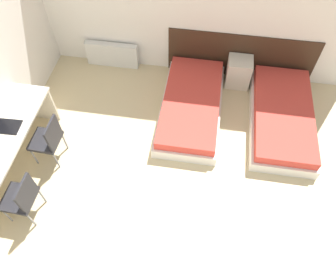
{
  "coord_description": "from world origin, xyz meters",
  "views": [
    {
      "loc": [
        0.42,
        -0.27,
        4.31
      ],
      "look_at": [
        0.0,
        2.4,
        0.55
      ],
      "focal_mm": 35.0,
      "sensor_mm": 36.0,
      "label": 1
    }
  ],
  "objects": [
    {
      "name": "chair_near_laptop",
      "position": [
        -1.7,
        2.12,
        0.47
      ],
      "size": [
        0.42,
        0.42,
        0.84
      ],
      "rotation": [
        0.0,
        0.0,
        -0.03
      ],
      "color": "#232328",
      "rests_on": "ground_plane"
    },
    {
      "name": "laptop",
      "position": [
        -2.2,
        2.05,
        0.83
      ],
      "size": [
        0.36,
        0.26,
        0.35
      ],
      "rotation": [
        0.0,
        0.0,
        0.05
      ],
      "color": "black",
      "rests_on": "desk"
    },
    {
      "name": "bed_near_window",
      "position": [
        0.25,
        3.32,
        0.17
      ],
      "size": [
        0.99,
        2.01,
        0.34
      ],
      "color": "silver",
      "rests_on": "ground_plane"
    },
    {
      "name": "headboard_panel",
      "position": [
        0.99,
        4.36,
        0.44
      ],
      "size": [
        2.57,
        0.03,
        0.89
      ],
      "color": "#382316",
      "rests_on": "ground_plane"
    },
    {
      "name": "radiator",
      "position": [
        -1.35,
        4.28,
        0.24
      ],
      "size": [
        0.97,
        0.12,
        0.48
      ],
      "color": "silver",
      "rests_on": "ground_plane"
    },
    {
      "name": "chair_near_notebook",
      "position": [
        -1.7,
        1.2,
        0.47
      ],
      "size": [
        0.42,
        0.42,
        0.84
      ],
      "rotation": [
        0.0,
        0.0,
        -0.03
      ],
      "color": "#232328",
      "rests_on": "ground_plane"
    },
    {
      "name": "wall_back",
      "position": [
        0.0,
        4.4,
        1.35
      ],
      "size": [
        5.89,
        0.05,
        2.7
      ],
      "color": "white",
      "rests_on": "ground_plane"
    },
    {
      "name": "bed_near_door",
      "position": [
        1.73,
        3.32,
        0.17
      ],
      "size": [
        0.99,
        2.01,
        0.34
      ],
      "color": "silver",
      "rests_on": "ground_plane"
    },
    {
      "name": "nightstand",
      "position": [
        0.99,
        4.14,
        0.27
      ],
      "size": [
        0.42,
        0.37,
        0.54
      ],
      "color": "beige",
      "rests_on": "ground_plane"
    },
    {
      "name": "desk",
      "position": [
        -2.16,
        1.66,
        0.6
      ],
      "size": [
        0.58,
        2.37,
        0.76
      ],
      "color": "beige",
      "rests_on": "ground_plane"
    }
  ]
}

